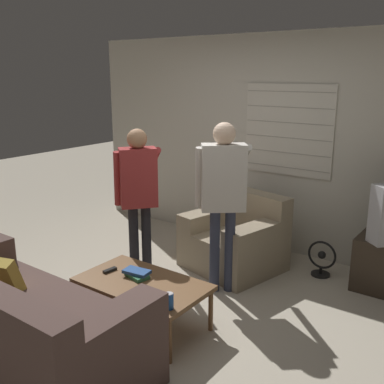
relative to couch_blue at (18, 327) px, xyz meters
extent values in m
plane|color=#B2A893|center=(0.32, 1.22, -0.32)|extent=(16.00, 16.00, 0.00)
cube|color=#BCB7A8|center=(0.32, 3.25, 0.95)|extent=(5.20, 0.06, 2.55)
cube|color=beige|center=(0.58, 3.21, 1.14)|extent=(1.07, 0.02, 1.04)
cube|color=gray|center=(0.58, 3.20, 0.71)|extent=(1.05, 0.00, 0.01)
cube|color=gray|center=(0.58, 3.20, 0.88)|extent=(1.05, 0.00, 0.01)
cube|color=gray|center=(0.58, 3.20, 1.06)|extent=(1.05, 0.00, 0.01)
cube|color=gray|center=(0.58, 3.20, 1.23)|extent=(1.05, 0.00, 0.01)
cube|color=gray|center=(0.58, 3.20, 1.40)|extent=(1.05, 0.00, 0.01)
cube|color=gray|center=(0.58, 3.20, 1.57)|extent=(1.05, 0.00, 0.01)
cube|color=#4C3833|center=(0.00, 0.05, -0.09)|extent=(1.99, 0.92, 0.47)
cube|color=#4C3833|center=(0.88, 0.05, 0.26)|extent=(0.24, 0.91, 0.21)
cube|color=gray|center=(0.36, 2.41, -0.12)|extent=(1.11, 1.03, 0.41)
cube|color=gray|center=(0.43, 2.73, 0.29)|extent=(0.96, 0.41, 0.41)
cube|color=gray|center=(0.70, 2.33, 0.18)|extent=(0.43, 0.87, 0.18)
cube|color=gray|center=(0.02, 2.49, 0.18)|extent=(0.43, 0.87, 0.18)
cube|color=brown|center=(0.35, 0.95, 0.06)|extent=(1.10, 0.63, 0.04)
cylinder|color=brown|center=(-0.16, 1.22, -0.14)|extent=(0.04, 0.04, 0.37)
cylinder|color=brown|center=(0.86, 1.22, -0.14)|extent=(0.04, 0.04, 0.37)
cylinder|color=brown|center=(-0.16, 0.67, -0.14)|extent=(0.04, 0.04, 0.37)
cylinder|color=brown|center=(0.86, 0.67, -0.14)|extent=(0.04, 0.04, 0.37)
cylinder|color=black|center=(-0.33, 1.57, 0.07)|extent=(0.10, 0.10, 0.79)
cylinder|color=black|center=(-0.25, 1.67, 0.07)|extent=(0.10, 0.10, 0.79)
cube|color=maroon|center=(-0.29, 1.62, 0.77)|extent=(0.39, 0.41, 0.59)
sphere|color=#A87A56|center=(-0.29, 1.62, 1.15)|extent=(0.20, 0.20, 0.20)
cylinder|color=maroon|center=(-0.45, 1.49, 0.75)|extent=(0.16, 0.15, 0.57)
cylinder|color=maroon|center=(-0.35, 1.94, 0.89)|extent=(0.45, 0.39, 0.34)
cube|color=white|center=(-0.54, 2.09, 0.75)|extent=(0.09, 0.09, 0.12)
cylinder|color=#33384C|center=(0.49, 1.84, 0.10)|extent=(0.10, 0.10, 0.84)
cylinder|color=#33384C|center=(0.61, 1.93, 0.10)|extent=(0.10, 0.10, 0.84)
cube|color=beige|center=(0.55, 1.89, 0.83)|extent=(0.45, 0.42, 0.63)
sphere|color=beige|center=(0.55, 1.89, 1.24)|extent=(0.21, 0.21, 0.21)
cylinder|color=beige|center=(0.34, 1.78, 0.82)|extent=(0.15, 0.17, 0.60)
cylinder|color=beige|center=(0.56, 2.24, 0.98)|extent=(0.41, 0.48, 0.33)
cube|color=black|center=(0.39, 2.44, 0.84)|extent=(0.08, 0.09, 0.13)
cube|color=#33754C|center=(0.25, 0.99, 0.10)|extent=(0.24, 0.17, 0.03)
cube|color=#284C89|center=(0.25, 0.99, 0.13)|extent=(0.24, 0.15, 0.03)
cylinder|color=#194C9E|center=(0.81, 0.73, 0.14)|extent=(0.07, 0.07, 0.12)
cylinder|color=silver|center=(0.81, 0.73, 0.21)|extent=(0.06, 0.06, 0.00)
cube|color=black|center=(-0.02, 0.93, 0.09)|extent=(0.06, 0.13, 0.02)
cylinder|color=black|center=(1.22, 2.80, -0.31)|extent=(0.20, 0.20, 0.02)
cylinder|color=black|center=(1.22, 2.80, -0.27)|extent=(0.03, 0.03, 0.07)
torus|color=black|center=(1.22, 2.80, -0.09)|extent=(0.31, 0.02, 0.31)
sphere|color=black|center=(1.22, 2.80, -0.09)|extent=(0.09, 0.09, 0.09)
camera|label=1|loc=(2.71, -1.59, 1.77)|focal=42.00mm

